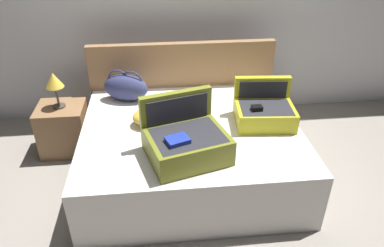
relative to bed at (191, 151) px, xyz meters
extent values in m
plane|color=gray|center=(0.00, -0.40, -0.25)|extent=(12.00, 12.00, 0.00)
cube|color=silver|center=(0.00, 0.00, 0.00)|extent=(1.82, 1.55, 0.51)
cube|color=olive|center=(0.00, 0.82, 0.23)|extent=(1.85, 0.08, 0.96)
cube|color=olive|center=(-0.06, -0.44, 0.35)|extent=(0.65, 0.57, 0.20)
cube|color=#28282D|center=(-0.06, -0.44, 0.38)|extent=(0.57, 0.50, 0.14)
cube|color=#1E33A5|center=(-0.14, -0.52, 0.47)|extent=(0.19, 0.17, 0.04)
cube|color=olive|center=(-0.13, -0.20, 0.47)|extent=(0.55, 0.20, 0.43)
cube|color=#28282D|center=(-0.12, -0.24, 0.47)|extent=(0.46, 0.14, 0.36)
cube|color=gold|center=(0.62, -0.03, 0.34)|extent=(0.51, 0.38, 0.16)
cube|color=#28282D|center=(0.62, -0.03, 0.36)|extent=(0.45, 0.34, 0.11)
cube|color=black|center=(0.54, -0.06, 0.43)|extent=(0.09, 0.07, 0.04)
cube|color=gold|center=(0.64, 0.17, 0.43)|extent=(0.48, 0.10, 0.35)
cube|color=#28282D|center=(0.64, 0.14, 0.43)|extent=(0.41, 0.05, 0.29)
ellipsoid|color=navy|center=(-0.56, 0.55, 0.38)|extent=(0.47, 0.32, 0.25)
torus|color=navy|center=(-0.62, 0.57, 0.45)|extent=(0.21, 0.08, 0.21)
torus|color=navy|center=(-0.50, 0.53, 0.45)|extent=(0.21, 0.08, 0.21)
ellipsoid|color=gold|center=(-0.23, 0.10, 0.33)|extent=(0.57, 0.40, 0.15)
cube|color=olive|center=(-1.19, 0.53, -0.01)|extent=(0.44, 0.40, 0.48)
cylinder|color=#3F3833|center=(-1.19, 0.53, 0.23)|extent=(0.12, 0.12, 0.02)
cylinder|color=#4C443D|center=(-1.19, 0.53, 0.34)|extent=(0.02, 0.02, 0.19)
cone|color=gold|center=(-1.19, 0.53, 0.50)|extent=(0.16, 0.16, 0.14)
camera|label=1|loc=(-0.26, -2.59, 1.86)|focal=33.97mm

